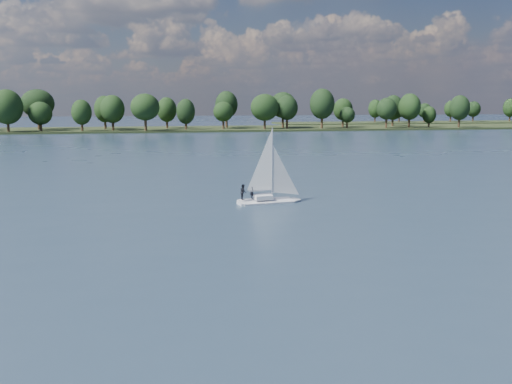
% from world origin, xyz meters
% --- Properties ---
extents(ground, '(700.00, 700.00, 0.00)m').
position_xyz_m(ground, '(0.00, 100.00, 0.00)').
color(ground, '#233342').
rests_on(ground, ground).
extents(far_shore, '(660.00, 40.00, 1.50)m').
position_xyz_m(far_shore, '(0.00, 212.00, 0.00)').
color(far_shore, black).
rests_on(far_shore, ground).
extents(far_shore_back, '(220.00, 30.00, 1.40)m').
position_xyz_m(far_shore_back, '(160.00, 260.00, 0.00)').
color(far_shore_back, black).
rests_on(far_shore_back, ground).
extents(sailboat, '(6.69, 2.74, 8.55)m').
position_xyz_m(sailboat, '(-4.06, 45.00, 2.39)').
color(sailboat, silver).
rests_on(sailboat, ground).
extents(treeline, '(562.77, 73.77, 18.06)m').
position_xyz_m(treeline, '(-6.38, 207.35, 8.17)').
color(treeline, black).
rests_on(treeline, ground).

